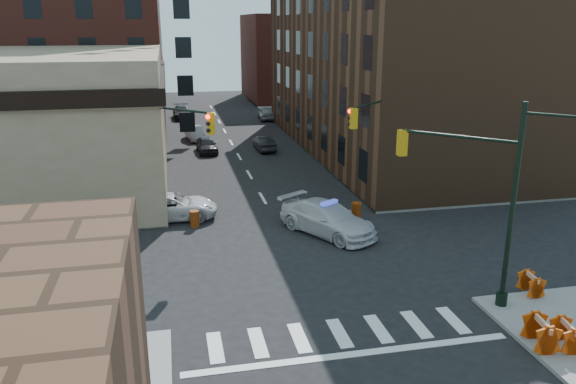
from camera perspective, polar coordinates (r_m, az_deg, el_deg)
name	(u,v)px	position (r m, az deg, el deg)	size (l,w,h in m)	color
ground	(298,259)	(26.95, 0.98, -6.87)	(140.00, 140.00, 0.00)	black
sidewalk_ne	(434,124)	(64.48, 14.58, 6.66)	(34.00, 54.50, 0.15)	gray
apartment_block	(33,11)	(65.34, -24.48, 16.40)	(25.00, 25.00, 24.00)	maroon
commercial_row_ne	(386,69)	(50.26, 9.94, 12.19)	(14.00, 34.00, 14.00)	#4A301D
filler_nw	(89,44)	(86.71, -19.52, 14.00)	(20.00, 18.00, 16.00)	brown
filler_ne	(302,57)	(84.49, 1.44, 13.52)	(16.00, 16.00, 12.00)	maroon
signal_pole_se	(484,192)	(22.73, 19.30, 0.00)	(5.40, 5.27, 8.00)	black
signal_pole_nw	(166,152)	(30.08, -12.27, 3.97)	(3.58, 3.67, 8.00)	black
signal_pole_ne	(377,143)	(32.19, 9.06, 4.98)	(3.67, 3.58, 8.00)	black
tree_ne_near	(314,106)	(52.24, 2.63, 8.71)	(3.00, 3.00, 4.85)	black
tree_ne_far	(295,96)	(59.95, 0.68, 9.77)	(3.00, 3.00, 4.85)	black
police_car	(328,219)	(29.94, 4.04, -2.70)	(2.36, 5.81, 1.68)	silver
pickup	(171,206)	(32.84, -11.81, -1.45)	(2.44, 5.29, 1.47)	silver
parked_car_wnear	(207,145)	(49.39, -8.26, 4.77)	(1.59, 3.95, 1.35)	black
parked_car_wfar	(195,133)	(54.93, -9.44, 5.91)	(1.40, 4.01, 1.32)	gray
parked_car_wdeep	(182,112)	(67.92, -10.70, 7.97)	(2.08, 5.11, 1.48)	black
parked_car_enear	(264,143)	(49.74, -2.42, 4.98)	(1.37, 3.94, 1.30)	black
parked_car_efar	(266,113)	(66.09, -2.25, 8.00)	(1.74, 4.31, 1.47)	#94969C
pedestrian_a	(83,204)	(33.51, -20.08, -1.18)	(0.67, 0.44, 1.82)	black
pedestrian_b	(82,206)	(33.34, -20.21, -1.31)	(0.87, 0.68, 1.80)	black
pedestrian_c	(57,216)	(32.20, -22.37, -2.31)	(0.97, 0.40, 1.65)	#1E242D
barrel_road	(356,211)	(32.33, 6.96, -1.93)	(0.56, 0.56, 1.00)	orange
barrel_bank	(195,219)	(31.42, -9.46, -2.70)	(0.51, 0.51, 0.91)	#E6480A
barricade_se_a	(531,284)	(25.29, 23.46, -8.58)	(1.13, 0.56, 0.85)	#C24A09
barricade_se_b	(567,335)	(21.91, 26.45, -12.89)	(1.22, 0.61, 0.92)	red
barricade_se_c	(541,333)	(21.56, 24.30, -12.93)	(1.36, 0.68, 1.02)	#D94E0A
barricade_nw_a	(110,221)	(31.63, -17.63, -2.84)	(1.23, 0.62, 0.93)	#D26C09
barricade_nw_b	(116,221)	(31.61, -17.07, -2.88)	(1.14, 0.57, 0.85)	orange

